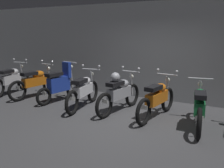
% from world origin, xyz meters
% --- Properties ---
extents(ground_plane, '(80.00, 80.00, 0.00)m').
position_xyz_m(ground_plane, '(0.00, 0.00, 0.00)').
color(ground_plane, '#424244').
extents(back_wall, '(17.27, 0.30, 2.98)m').
position_xyz_m(back_wall, '(0.00, 2.55, 1.49)').
color(back_wall, gray).
rests_on(back_wall, ground).
extents(motorbike_slot_0, '(0.61, 1.93, 1.15)m').
position_xyz_m(motorbike_slot_0, '(-4.64, 0.70, 0.49)').
color(motorbike_slot_0, black).
rests_on(motorbike_slot_0, ground).
extents(motorbike_slot_1, '(0.59, 1.95, 1.15)m').
position_xyz_m(motorbike_slot_1, '(-3.60, 0.78, 0.49)').
color(motorbike_slot_1, black).
rests_on(motorbike_slot_1, ground).
extents(motorbike_slot_2, '(0.56, 1.68, 1.18)m').
position_xyz_m(motorbike_slot_2, '(-2.57, 0.77, 0.52)').
color(motorbike_slot_2, black).
rests_on(motorbike_slot_2, ground).
extents(motorbike_slot_3, '(0.58, 1.94, 1.15)m').
position_xyz_m(motorbike_slot_3, '(-1.55, 0.57, 0.49)').
color(motorbike_slot_3, black).
rests_on(motorbike_slot_3, ground).
extents(motorbike_slot_4, '(0.59, 1.95, 1.15)m').
position_xyz_m(motorbike_slot_4, '(-0.51, 0.74, 0.53)').
color(motorbike_slot_4, black).
rests_on(motorbike_slot_4, ground).
extents(motorbike_slot_5, '(0.59, 1.95, 1.15)m').
position_xyz_m(motorbike_slot_5, '(0.52, 0.75, 0.49)').
color(motorbike_slot_5, black).
rests_on(motorbike_slot_5, ground).
extents(motorbike_slot_6, '(0.61, 1.93, 1.03)m').
position_xyz_m(motorbike_slot_6, '(1.54, 0.59, 0.49)').
color(motorbike_slot_6, black).
rests_on(motorbike_slot_6, ground).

